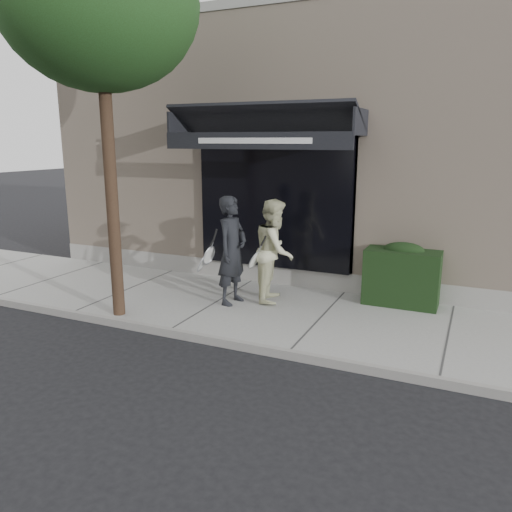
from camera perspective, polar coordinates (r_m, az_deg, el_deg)
The scene contains 8 objects.
ground at distance 8.58m, azimuth 7.51°, elevation -7.62°, with size 80.00×80.00×0.00m, color black.
sidewalk at distance 8.56m, azimuth 7.52°, elevation -7.24°, with size 20.00×3.00×0.12m, color gray.
curb at distance 7.19m, azimuth 3.84°, elevation -11.14°, with size 20.00×0.10×0.14m, color gray.
building_facade at distance 12.87m, azimuth 14.44°, elevation 11.45°, with size 14.30×8.04×5.64m.
hedge at distance 9.34m, azimuth 16.36°, elevation -2.09°, with size 1.30×0.70×1.14m.
street_tree at distance 8.64m, azimuth -17.48°, elevation 25.65°, with size 3.00×3.00×6.28m.
pedestrian_front at distance 8.92m, azimuth -2.77°, elevation 0.63°, with size 0.80×0.88×1.95m.
pedestrian_back at distance 9.08m, azimuth 2.16°, elevation 0.63°, with size 0.90×1.05×1.88m.
Camera 1 is at (2.26, -7.71, 3.02)m, focal length 35.00 mm.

